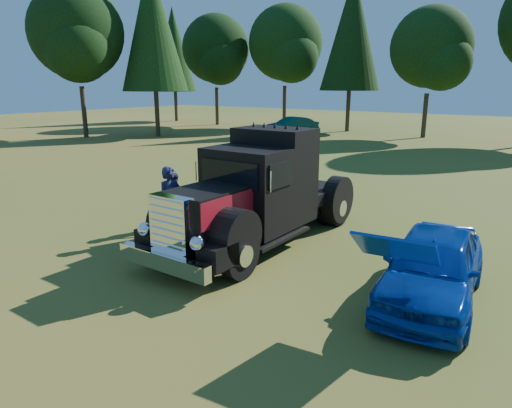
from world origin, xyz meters
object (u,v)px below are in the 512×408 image
(hotrod_coupe, at_px, (432,267))
(spectator_far, at_px, (176,201))
(spectator_near, at_px, (171,202))
(distant_teal_car, at_px, (291,126))
(diamond_t_truck, at_px, (256,197))

(hotrod_coupe, distance_m, spectator_far, 7.46)
(hotrod_coupe, distance_m, spectator_near, 7.00)
(spectator_near, bearing_deg, distant_teal_car, 34.58)
(spectator_near, relative_size, spectator_far, 1.19)
(hotrod_coupe, relative_size, spectator_near, 2.23)
(spectator_far, bearing_deg, spectator_near, -129.80)
(hotrod_coupe, relative_size, spectator_far, 2.66)
(diamond_t_truck, relative_size, hotrod_coupe, 1.62)
(diamond_t_truck, distance_m, spectator_near, 2.43)
(distant_teal_car, bearing_deg, spectator_near, -41.70)
(diamond_t_truck, xyz_separation_m, spectator_far, (-2.69, -0.29, -0.45))
(distant_teal_car, bearing_deg, spectator_far, -42.06)
(hotrod_coupe, relative_size, distant_teal_car, 0.96)
(spectator_far, bearing_deg, distant_teal_car, 37.93)
(spectator_near, bearing_deg, diamond_t_truck, -57.47)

